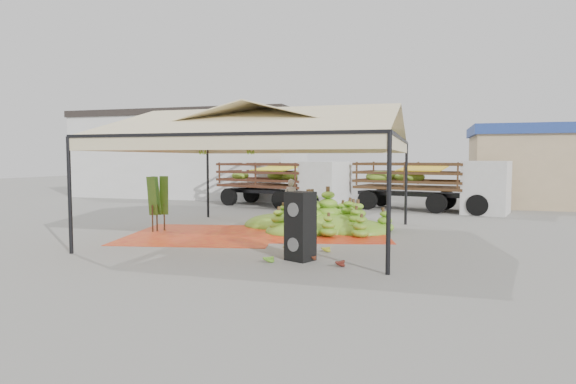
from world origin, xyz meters
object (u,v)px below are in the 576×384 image
(speaker_stack, at_px, (300,226))
(vendor, at_px, (291,199))
(banana_heap, at_px, (317,212))
(truck_left, at_px, (287,179))
(truck_right, at_px, (436,180))

(speaker_stack, distance_m, vendor, 7.93)
(banana_heap, height_order, truck_left, truck_left)
(banana_heap, distance_m, vendor, 2.92)
(banana_heap, height_order, vendor, vendor)
(vendor, distance_m, truck_left, 4.93)
(speaker_stack, relative_size, truck_left, 0.24)
(banana_heap, height_order, speaker_stack, speaker_stack)
(vendor, height_order, truck_left, truck_left)
(truck_right, bearing_deg, speaker_stack, -90.99)
(banana_heap, relative_size, speaker_stack, 3.34)
(speaker_stack, xyz_separation_m, truck_left, (-3.95, 12.20, 0.59))
(truck_left, bearing_deg, vendor, -56.45)
(speaker_stack, height_order, truck_left, truck_left)
(truck_right, bearing_deg, vendor, -126.18)
(speaker_stack, bearing_deg, truck_right, 100.10)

